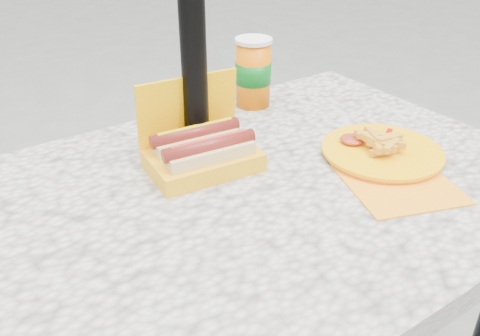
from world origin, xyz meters
TOP-DOWN VIEW (x-y plane):
  - picnic_table at (0.00, 0.00)m, footprint 1.20×0.80m
  - hotdog_box at (-0.02, 0.11)m, footprint 0.22×0.16m
  - fries_plate at (0.31, -0.06)m, footprint 0.31×0.35m
  - soda_cup at (0.25, 0.32)m, footprint 0.09×0.09m

SIDE VIEW (x-z plane):
  - picnic_table at x=0.00m, z-range 0.27..1.02m
  - fries_plate at x=0.31m, z-range 0.74..0.79m
  - hotdog_box at x=-0.02m, z-range 0.70..0.88m
  - soda_cup at x=0.25m, z-range 0.75..0.92m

